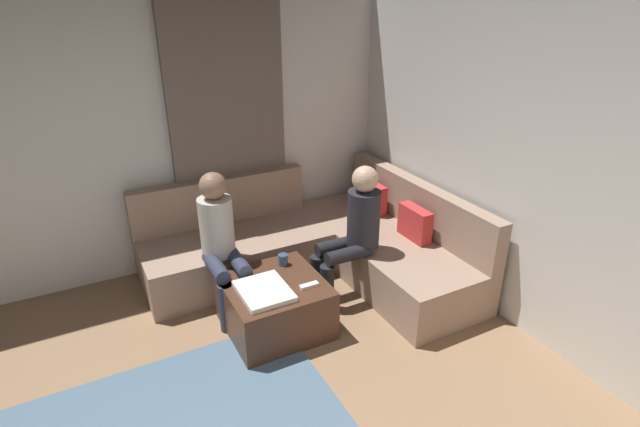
{
  "coord_description": "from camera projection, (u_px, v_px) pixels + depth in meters",
  "views": [
    {
      "loc": [
        1.57,
        -0.06,
        2.5
      ],
      "look_at": [
        -1.63,
        1.63,
        0.85
      ],
      "focal_mm": 27.55,
      "sensor_mm": 36.0,
      "label": 1
    }
  ],
  "objects": [
    {
      "name": "wall_back",
      "position": [
        632.0,
        195.0,
        3.02
      ],
      "size": [
        6.0,
        0.12,
        2.7
      ],
      "primitive_type": "cube",
      "color": "silver",
      "rests_on": "ground_plane"
    },
    {
      "name": "ottoman",
      "position": [
        275.0,
        305.0,
        3.91
      ],
      "size": [
        0.76,
        0.76,
        0.42
      ],
      "primitive_type": "cube",
      "color": "#4C2D1E",
      "rests_on": "ground_plane"
    },
    {
      "name": "sectional_couch",
      "position": [
        321.0,
        245.0,
        4.68
      ],
      "size": [
        2.1,
        2.55,
        0.87
      ],
      "color": "#9E7F6B",
      "rests_on": "ground_plane"
    },
    {
      "name": "folded_blanket",
      "position": [
        264.0,
        291.0,
        3.69
      ],
      "size": [
        0.44,
        0.36,
        0.04
      ],
      "primitive_type": "cube",
      "color": "white",
      "rests_on": "ottoman"
    },
    {
      "name": "curtain_panel",
      "position": [
        229.0,
        135.0,
        4.64
      ],
      "size": [
        0.06,
        1.1,
        2.5
      ],
      "primitive_type": "cube",
      "color": "#726659",
      "rests_on": "ground_plane"
    },
    {
      "name": "coffee_mug",
      "position": [
        283.0,
        260.0,
        4.06
      ],
      "size": [
        0.08,
        0.08,
        0.1
      ],
      "primitive_type": "cylinder",
      "color": "#334C72",
      "rests_on": "ottoman"
    },
    {
      "name": "person_on_couch_side",
      "position": [
        221.0,
        239.0,
        3.98
      ],
      "size": [
        0.6,
        0.3,
        1.2
      ],
      "rotation": [
        0.0,
        0.0,
        -1.57
      ],
      "color": "#2D3347",
      "rests_on": "ground_plane"
    },
    {
      "name": "game_remote",
      "position": [
        309.0,
        285.0,
        3.77
      ],
      "size": [
        0.05,
        0.15,
        0.02
      ],
      "primitive_type": "cube",
      "color": "white",
      "rests_on": "ottoman"
    },
    {
      "name": "person_on_couch_back",
      "position": [
        353.0,
        229.0,
        4.16
      ],
      "size": [
        0.3,
        0.6,
        1.2
      ],
      "rotation": [
        0.0,
        0.0,
        3.14
      ],
      "color": "black",
      "rests_on": "ground_plane"
    },
    {
      "name": "wall_left",
      "position": [
        76.0,
        140.0,
        4.13
      ],
      "size": [
        0.12,
        6.0,
        2.7
      ],
      "primitive_type": "cube",
      "color": "silver",
      "rests_on": "ground_plane"
    }
  ]
}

